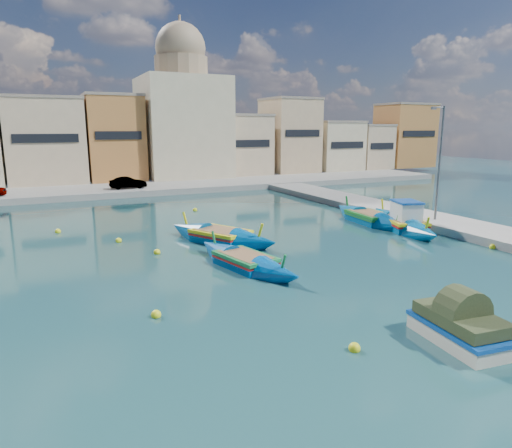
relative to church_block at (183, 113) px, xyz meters
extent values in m
plane|color=#133239|center=(-10.00, -40.00, -8.41)|extent=(160.00, 160.00, 0.00)
cube|color=gray|center=(-10.00, -8.00, -8.11)|extent=(80.00, 8.00, 0.60)
cube|color=tan|center=(-15.74, -0.28, -3.31)|extent=(7.88, 7.44, 8.99)
cube|color=gray|center=(-15.74, -0.28, 1.33)|extent=(8.04, 7.59, 0.30)
cube|color=black|center=(-15.74, -4.05, -2.86)|extent=(6.30, 0.10, 0.90)
cube|color=#BF7A3C|center=(-8.46, -0.93, -3.09)|extent=(6.17, 6.13, 9.43)
cube|color=gray|center=(-8.46, -0.93, 1.77)|extent=(6.29, 6.26, 0.30)
cube|color=black|center=(-8.46, -4.05, -2.62)|extent=(4.93, 0.10, 0.90)
cube|color=tan|center=(-0.95, -0.15, -4.78)|extent=(7.31, 7.69, 6.05)
cube|color=gray|center=(-0.95, -0.15, -1.60)|extent=(7.46, 7.85, 0.30)
cube|color=black|center=(-0.95, -4.05, -4.48)|extent=(5.85, 0.10, 0.90)
cube|color=tan|center=(7.02, -0.35, -4.10)|extent=(7.54, 7.30, 7.41)
cube|color=gray|center=(7.02, -0.35, -0.25)|extent=(7.69, 7.45, 0.30)
cube|color=black|center=(7.02, -4.05, -3.73)|extent=(6.03, 0.10, 0.90)
cube|color=tan|center=(14.93, -0.51, -2.99)|extent=(6.36, 6.97, 9.63)
cube|color=gray|center=(14.93, -0.51, 1.98)|extent=(6.48, 7.11, 0.30)
cube|color=black|center=(14.93, -4.05, -2.51)|extent=(5.09, 0.10, 0.90)
cube|color=beige|center=(22.15, -0.65, -4.48)|extent=(6.63, 6.70, 6.65)
cube|color=gray|center=(22.15, -0.65, -1.01)|extent=(6.76, 6.83, 0.30)
cube|color=black|center=(22.15, -4.05, -4.15)|extent=(5.30, 0.10, 0.90)
cube|color=tan|center=(28.26, -0.25, -4.71)|extent=(5.08, 7.51, 6.20)
cube|color=gray|center=(28.26, -0.25, -1.45)|extent=(5.18, 7.66, 0.30)
cube|color=black|center=(28.26, -4.05, -4.40)|extent=(4.06, 0.10, 0.90)
cube|color=#BF7A3C|center=(35.15, -1.00, -3.14)|extent=(7.79, 6.00, 9.33)
cube|color=gray|center=(35.15, -1.00, 1.67)|extent=(7.95, 6.12, 0.30)
cube|color=black|center=(35.15, -4.05, -2.68)|extent=(6.23, 0.10, 0.90)
cube|color=beige|center=(0.00, 0.00, -1.81)|extent=(10.00, 10.00, 12.00)
cylinder|color=#9E8466|center=(0.00, 0.00, 5.39)|extent=(6.40, 6.40, 2.40)
sphere|color=#9E8466|center=(0.00, 0.00, 7.58)|extent=(6.00, 6.00, 6.00)
cylinder|color=#9E8466|center=(0.00, 0.00, 10.49)|extent=(0.30, 0.30, 1.60)
cylinder|color=#595B60|center=(7.50, -34.00, -4.41)|extent=(0.16, 0.16, 8.00)
cylinder|color=#595B60|center=(7.10, -34.00, -0.51)|extent=(1.00, 0.10, 0.10)
cube|color=#595B60|center=(6.60, -34.00, -0.56)|extent=(0.35, 0.15, 0.18)
imported|color=#4C1919|center=(-8.68, -9.50, -7.22)|extent=(3.57, 1.25, 1.18)
cube|color=#005E9B|center=(5.00, -33.55, -8.20)|extent=(3.09, 4.12, 1.03)
cone|color=#005E9B|center=(5.94, -30.67, -8.15)|extent=(2.99, 3.83, 2.63)
cone|color=#005E9B|center=(4.06, -36.43, -8.15)|extent=(2.99, 3.83, 2.63)
cube|color=yellow|center=(5.00, -33.55, -7.77)|extent=(3.23, 4.34, 0.18)
cube|color=red|center=(5.00, -33.55, -7.96)|extent=(3.21, 4.22, 0.10)
cube|color=olive|center=(5.00, -33.55, -7.69)|extent=(2.69, 3.71, 0.06)
cylinder|color=yellow|center=(6.04, -30.38, -7.48)|extent=(0.29, 0.51, 1.12)
cylinder|color=yellow|center=(3.96, -36.72, -7.48)|extent=(0.29, 0.51, 1.12)
cube|color=white|center=(4.83, -34.06, -7.13)|extent=(1.94, 2.22, 1.13)
cube|color=#0F47A5|center=(4.83, -34.06, -6.50)|extent=(2.06, 2.37, 0.12)
cube|color=#00599C|center=(4.37, -31.04, -8.20)|extent=(2.31, 3.53, 1.02)
cone|color=#00599C|center=(4.59, -28.26, -8.15)|extent=(2.29, 3.28, 2.57)
cone|color=#00599C|center=(4.14, -33.82, -8.15)|extent=(2.29, 3.28, 2.57)
cube|color=#1A8228|center=(4.37, -31.04, -7.77)|extent=(2.41, 3.72, 0.18)
cube|color=#197F33|center=(4.37, -31.04, -7.96)|extent=(2.42, 3.60, 0.10)
cube|color=olive|center=(4.37, -31.04, -7.69)|extent=(1.98, 3.20, 0.06)
cylinder|color=#1A8228|center=(4.62, -27.99, -7.49)|extent=(0.18, 0.49, 1.11)
cylinder|color=#1A8228|center=(4.12, -34.10, -7.49)|extent=(0.18, 0.49, 1.11)
cube|color=#005396|center=(-7.26, -31.76, -8.20)|extent=(3.32, 3.74, 1.03)
cone|color=#005396|center=(-8.50, -29.49, -8.15)|extent=(3.22, 3.57, 2.56)
cone|color=#005396|center=(-6.01, -34.04, -8.15)|extent=(3.22, 3.57, 2.56)
cube|color=yellow|center=(-7.26, -31.76, -7.77)|extent=(3.47, 3.93, 0.19)
cube|color=red|center=(-7.26, -31.76, -7.95)|extent=(3.44, 3.84, 0.10)
cube|color=olive|center=(-7.26, -31.76, -7.68)|extent=(2.91, 3.34, 0.06)
cylinder|color=yellow|center=(-8.62, -29.27, -7.48)|extent=(0.36, 0.50, 1.13)
cylinder|color=yellow|center=(-5.89, -34.26, -7.48)|extent=(0.36, 0.50, 1.13)
cube|color=#0052A3|center=(-7.96, -36.93, -8.23)|extent=(2.40, 3.35, 0.89)
cone|color=#0052A3|center=(-8.50, -34.48, -8.19)|extent=(2.34, 3.12, 2.26)
cone|color=#0052A3|center=(-7.41, -39.38, -8.19)|extent=(2.34, 3.12, 2.26)
cube|color=#19813D|center=(-7.96, -36.93, -7.86)|extent=(2.50, 3.53, 0.16)
cube|color=red|center=(-7.96, -36.93, -8.02)|extent=(2.50, 3.42, 0.09)
cube|color=olive|center=(-7.96, -36.93, -7.78)|extent=(2.08, 3.02, 0.05)
cylinder|color=#19813D|center=(-8.56, -34.24, -7.61)|extent=(0.21, 0.44, 0.97)
cylinder|color=#19813D|center=(-7.36, -39.62, -7.61)|extent=(0.21, 0.44, 0.97)
cube|color=beige|center=(-5.07, -47.05, -8.24)|extent=(1.99, 3.24, 0.77)
cube|color=#0F47A5|center=(-5.07, -47.05, -7.88)|extent=(2.06, 3.34, 0.13)
cube|color=#2D381E|center=(-5.07, -47.05, -7.58)|extent=(1.89, 2.89, 0.38)
cylinder|color=#2D381E|center=(-5.07, -47.05, -7.40)|extent=(0.96, 2.78, 0.66)
sphere|color=#FEFF1A|center=(-13.26, -41.00, -8.33)|extent=(0.36, 0.36, 0.36)
sphere|color=#FEFF1A|center=(-11.28, -32.73, -8.33)|extent=(0.36, 0.36, 0.36)
sphere|color=#FEFF1A|center=(-5.48, -21.31, -8.33)|extent=(0.36, 0.36, 0.36)
sphere|color=#FEFF1A|center=(-15.88, -25.02, -8.33)|extent=(0.36, 0.36, 0.36)
sphere|color=#FEFF1A|center=(6.00, -39.67, -8.33)|extent=(0.36, 0.36, 0.36)
sphere|color=#FEFF1A|center=(-8.40, -46.08, -8.33)|extent=(0.36, 0.36, 0.36)
sphere|color=#FEFF1A|center=(-12.73, -29.20, -8.33)|extent=(0.36, 0.36, 0.36)
camera|label=1|loc=(-16.55, -56.33, -1.76)|focal=32.00mm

